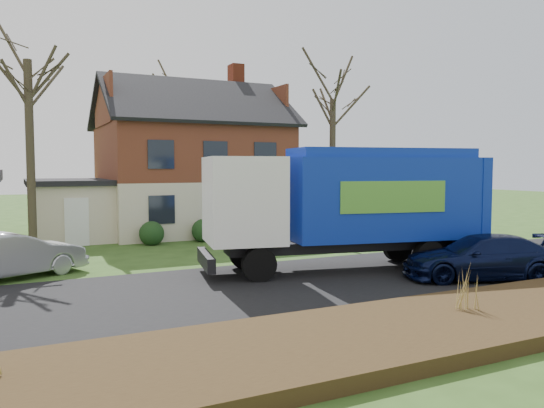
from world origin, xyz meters
name	(u,v)px	position (x,y,z in m)	size (l,w,h in m)	color
ground	(272,287)	(0.00, 0.00, 0.00)	(120.00, 120.00, 0.00)	#2B4818
road	(272,286)	(0.00, 0.00, 0.01)	(80.00, 7.00, 0.02)	black
mulch_verge	(390,334)	(0.00, -5.30, 0.15)	(80.00, 3.50, 0.30)	black
main_house	(183,156)	(1.49, 13.91, 4.03)	(12.95, 8.95, 9.26)	beige
garbage_truck	(353,200)	(3.51, 1.12, 2.33)	(9.75, 4.31, 4.04)	black
silver_sedan	(12,255)	(-6.72, 4.55, 0.71)	(1.51, 4.34, 1.43)	#9B9EA2
navy_wagon	(481,257)	(6.16, -1.89, 0.68)	(1.91, 4.70, 1.37)	black
tree_front_west	(26,30)	(-6.01, 8.49, 8.51)	(3.47, 3.47, 10.33)	#3A3222
tree_front_east	(333,77)	(8.26, 9.84, 8.02)	(3.55, 3.55, 9.86)	#393022
tree_back	(178,70)	(3.68, 22.25, 10.03)	(3.80, 3.80, 12.03)	#3E3425
grass_clump_mid	(467,288)	(2.27, -5.06, 0.78)	(0.34, 0.28, 0.96)	#A18847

